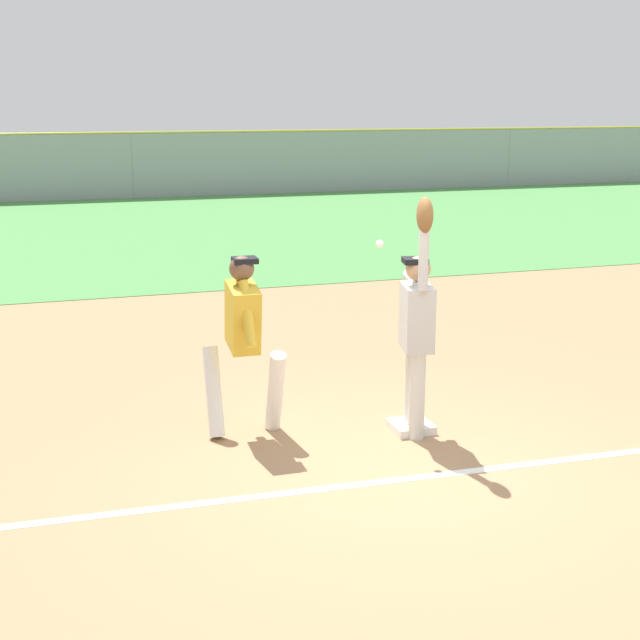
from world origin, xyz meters
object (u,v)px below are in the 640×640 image
runner (243,333)px  baseball (380,244)px  parked_car_black (63,168)px  first_base (411,427)px  fielder (417,321)px  parked_car_silver (241,165)px

runner → baseball: size_ratio=23.24×
runner → parked_car_black: runner is taller
first_base → runner: bearing=165.7°
fielder → parked_car_black: fielder is taller
runner → parked_car_silver: bearing=78.8°
baseball → parked_car_black: 25.95m
runner → parked_car_silver: runner is taller
fielder → runner: bearing=-6.1°
parked_car_black → parked_car_silver: same height
first_base → parked_car_black: 25.97m
fielder → runner: 1.61m
first_base → parked_car_black: size_ratio=0.08×
parked_car_black → parked_car_silver: (6.48, -0.16, 0.00)m
baseball → parked_car_silver: baseball is taller
runner → baseball: bearing=-16.6°
first_base → parked_car_black: parked_car_black is taller
first_base → fielder: size_ratio=0.17×
parked_car_black → parked_car_silver: 6.48m
parked_car_black → fielder: bearing=-89.4°
baseball → first_base: bearing=-1.8°
first_base → runner: size_ratio=0.22×
first_base → baseball: bearing=178.2°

